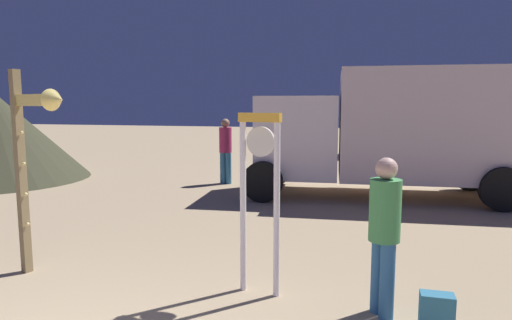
% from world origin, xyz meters
% --- Properties ---
extents(standing_clock, '(0.50, 0.16, 2.04)m').
position_xyz_m(standing_clock, '(1.18, 2.39, 1.24)').
color(standing_clock, white).
rests_on(standing_clock, ground_plane).
extents(arrow_sign, '(1.00, 0.48, 2.55)m').
position_xyz_m(arrow_sign, '(-1.57, 2.14, 1.67)').
color(arrow_sign, olive).
rests_on(arrow_sign, ground_plane).
extents(person_near_clock, '(0.31, 0.31, 1.61)m').
position_xyz_m(person_near_clock, '(2.51, 2.17, 0.90)').
color(person_near_clock, '#30679B').
rests_on(person_near_clock, ground_plane).
extents(backpack, '(0.30, 0.21, 0.39)m').
position_xyz_m(backpack, '(2.99, 1.91, 0.19)').
color(backpack, teal).
rests_on(backpack, ground_plane).
extents(person_distant, '(0.34, 0.34, 1.77)m').
position_xyz_m(person_distant, '(-1.47, 8.98, 0.99)').
color(person_distant, teal).
rests_on(person_distant, ground_plane).
extents(box_truck_near, '(7.04, 2.93, 2.93)m').
position_xyz_m(box_truck_near, '(3.24, 8.38, 1.59)').
color(box_truck_near, beige).
rests_on(box_truck_near, ground_plane).
extents(box_truck_far, '(6.65, 3.38, 2.73)m').
position_xyz_m(box_truck_far, '(5.25, 17.61, 1.53)').
color(box_truck_far, silver).
rests_on(box_truck_far, ground_plane).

